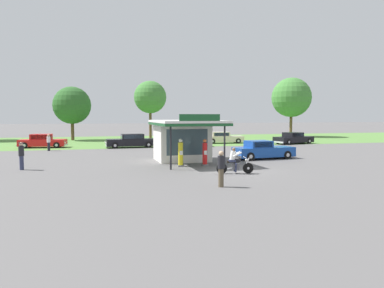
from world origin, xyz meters
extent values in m
plane|color=#5B5959|center=(0.00, 0.00, 0.00)|extent=(300.00, 300.00, 0.00)
cube|color=#56843D|center=(0.00, 30.00, 0.00)|extent=(120.00, 24.00, 0.01)
cube|color=silver|center=(-1.89, 6.22, 1.49)|extent=(3.88, 3.56, 2.99)
cube|color=#384C56|center=(-1.89, 4.46, 1.55)|extent=(3.11, 0.05, 1.91)
cube|color=silver|center=(-1.89, 4.70, 3.07)|extent=(4.58, 7.09, 0.16)
cube|color=#195128|center=(-1.89, 4.70, 2.89)|extent=(4.58, 7.09, 0.18)
cube|color=#195128|center=(-1.89, 1.19, 3.37)|extent=(2.72, 0.08, 0.44)
cylinder|color=black|center=(-0.05, 1.56, 1.49)|extent=(0.12, 0.12, 2.99)
cylinder|color=black|center=(-3.73, 1.56, 1.49)|extent=(0.12, 0.12, 2.99)
cube|color=slate|center=(-2.76, 2.89, 0.05)|extent=(0.44, 0.44, 0.10)
cylinder|color=yellow|center=(-2.76, 2.89, 0.88)|extent=(0.34, 0.34, 1.55)
cube|color=white|center=(-2.76, 2.71, 0.95)|extent=(0.22, 0.02, 0.28)
sphere|color=white|center=(-2.76, 2.89, 1.79)|extent=(0.26, 0.26, 0.26)
cube|color=slate|center=(-1.01, 2.89, 0.05)|extent=(0.44, 0.44, 0.10)
cylinder|color=red|center=(-1.01, 2.89, 0.85)|extent=(0.34, 0.34, 1.50)
cube|color=white|center=(-1.01, 2.71, 0.92)|extent=(0.22, 0.02, 0.28)
sphere|color=orange|center=(-1.01, 2.89, 1.74)|extent=(0.26, 0.26, 0.26)
cylinder|color=black|center=(0.48, -1.16, 0.32)|extent=(0.65, 0.21, 0.64)
cylinder|color=silver|center=(0.48, -1.16, 0.32)|extent=(0.18, 0.15, 0.16)
cylinder|color=black|center=(-1.12, -0.88, 0.32)|extent=(0.65, 0.21, 0.64)
cylinder|color=silver|center=(-1.12, -0.88, 0.32)|extent=(0.18, 0.15, 0.16)
ellipsoid|color=black|center=(-0.22, -1.04, 0.78)|extent=(0.59, 0.33, 0.24)
cube|color=#59595E|center=(-0.27, -1.03, 0.42)|extent=(0.48, 0.31, 0.36)
cube|color=black|center=(-0.57, -0.98, 0.72)|extent=(0.52, 0.34, 0.10)
cylinder|color=silver|center=(0.38, -1.15, 0.60)|extent=(0.38, 0.13, 0.71)
cylinder|color=silver|center=(0.26, -1.13, 0.98)|extent=(0.16, 0.70, 0.04)
sphere|color=silver|center=(0.36, -1.14, 0.82)|extent=(0.16, 0.16, 0.16)
cube|color=black|center=(-1.07, -0.89, 0.44)|extent=(0.46, 0.25, 0.12)
cylinder|color=silver|center=(-0.64, -0.82, 0.28)|extent=(0.71, 0.20, 0.18)
cube|color=#2D3351|center=(-0.50, -0.99, 0.78)|extent=(0.45, 0.41, 0.14)
cylinder|color=#2D3351|center=(-0.27, -0.87, 0.38)|extent=(0.16, 0.25, 0.56)
cylinder|color=#2D3351|center=(-0.33, -1.18, 0.38)|extent=(0.16, 0.25, 0.56)
cylinder|color=white|center=(-0.46, -1.00, 1.09)|extent=(0.46, 0.39, 0.60)
sphere|color=brown|center=(-0.40, -1.01, 1.47)|extent=(0.22, 0.22, 0.22)
cylinder|color=white|center=(-0.19, -0.84, 1.18)|extent=(0.54, 0.18, 0.31)
cylinder|color=white|center=(-0.26, -1.24, 1.18)|extent=(0.54, 0.18, 0.31)
cube|color=#19479E|center=(4.81, 5.56, 0.56)|extent=(5.08, 2.19, 0.76)
cube|color=#19479E|center=(4.32, 5.52, 1.21)|extent=(2.01, 1.72, 0.54)
cube|color=#283847|center=(5.24, 5.60, 1.21)|extent=(0.16, 1.39, 0.43)
cube|color=#283847|center=(4.26, 6.29, 1.21)|extent=(1.60, 0.16, 0.41)
cube|color=#283847|center=(4.38, 4.75, 1.21)|extent=(1.60, 0.16, 0.41)
cube|color=silver|center=(7.31, 5.77, 0.30)|extent=(0.26, 1.70, 0.18)
cube|color=silver|center=(2.32, 5.35, 0.30)|extent=(0.26, 1.70, 0.18)
sphere|color=white|center=(7.27, 6.34, 0.60)|extent=(0.18, 0.18, 0.18)
sphere|color=white|center=(7.36, 5.20, 0.60)|extent=(0.18, 0.18, 0.18)
cylinder|color=black|center=(6.42, 6.53, 0.33)|extent=(0.67, 0.25, 0.66)
cylinder|color=silver|center=(6.42, 6.53, 0.33)|extent=(0.31, 0.24, 0.30)
cylinder|color=black|center=(6.56, 4.87, 0.33)|extent=(0.67, 0.25, 0.66)
cylinder|color=silver|center=(6.56, 4.87, 0.33)|extent=(0.31, 0.24, 0.30)
cylinder|color=black|center=(3.07, 6.25, 0.33)|extent=(0.67, 0.25, 0.66)
cylinder|color=silver|center=(3.07, 6.25, 0.33)|extent=(0.31, 0.24, 0.30)
cylinder|color=black|center=(3.21, 4.59, 0.33)|extent=(0.67, 0.25, 0.66)
cylinder|color=silver|center=(3.21, 4.59, 0.33)|extent=(0.31, 0.24, 0.30)
cube|color=black|center=(15.65, 19.28, 0.54)|extent=(5.57, 3.29, 0.71)
cube|color=black|center=(15.53, 19.25, 1.16)|extent=(2.47, 2.21, 0.53)
cube|color=#283847|center=(16.52, 19.53, 1.16)|extent=(0.45, 1.47, 0.42)
cube|color=#283847|center=(15.31, 20.06, 1.16)|extent=(1.72, 0.51, 0.40)
cube|color=#283847|center=(15.76, 18.44, 1.16)|extent=(1.72, 0.51, 0.40)
cube|color=silver|center=(18.20, 20.00, 0.30)|extent=(0.61, 1.81, 0.18)
cube|color=silver|center=(13.10, 18.57, 0.30)|extent=(0.61, 1.81, 0.18)
sphere|color=white|center=(18.04, 20.60, 0.57)|extent=(0.18, 0.18, 0.18)
sphere|color=white|center=(18.38, 19.40, 0.57)|extent=(0.18, 0.18, 0.18)
cylinder|color=black|center=(17.12, 20.65, 0.33)|extent=(0.69, 0.37, 0.66)
cylinder|color=silver|center=(17.12, 20.65, 0.33)|extent=(0.35, 0.29, 0.30)
cylinder|color=black|center=(17.61, 18.88, 0.33)|extent=(0.69, 0.37, 0.66)
cylinder|color=silver|center=(17.61, 18.88, 0.33)|extent=(0.35, 0.29, 0.30)
cylinder|color=black|center=(13.69, 19.68, 0.33)|extent=(0.69, 0.37, 0.66)
cylinder|color=silver|center=(13.69, 19.68, 0.33)|extent=(0.35, 0.29, 0.30)
cylinder|color=black|center=(14.19, 17.92, 0.33)|extent=(0.69, 0.37, 0.66)
cylinder|color=silver|center=(14.19, 17.92, 0.33)|extent=(0.35, 0.29, 0.30)
cube|color=beige|center=(7.52, 22.39, 0.54)|extent=(5.05, 2.26, 0.72)
cube|color=beige|center=(7.05, 22.44, 1.17)|extent=(2.37, 1.79, 0.53)
cube|color=#283847|center=(8.13, 22.33, 1.17)|extent=(0.18, 1.39, 0.42)
cube|color=#283847|center=(7.13, 23.21, 1.17)|extent=(1.88, 0.22, 0.40)
cube|color=#283847|center=(6.97, 21.67, 1.17)|extent=(1.88, 0.22, 0.40)
cube|color=silver|center=(9.99, 22.14, 0.30)|extent=(0.29, 1.70, 0.18)
cube|color=silver|center=(5.06, 22.64, 0.30)|extent=(0.29, 1.70, 0.18)
sphere|color=white|center=(10.06, 22.71, 0.58)|extent=(0.18, 0.18, 0.18)
sphere|color=white|center=(9.94, 21.57, 0.58)|extent=(0.18, 0.18, 0.18)
cylinder|color=black|center=(9.26, 23.06, 0.33)|extent=(0.68, 0.26, 0.66)
cylinder|color=silver|center=(9.26, 23.06, 0.33)|extent=(0.32, 0.25, 0.30)
cylinder|color=black|center=(9.10, 21.39, 0.33)|extent=(0.68, 0.26, 0.66)
cylinder|color=silver|center=(9.10, 21.39, 0.33)|extent=(0.32, 0.25, 0.30)
cylinder|color=black|center=(5.95, 23.39, 0.33)|extent=(0.68, 0.26, 0.66)
cylinder|color=silver|center=(5.95, 23.39, 0.33)|extent=(0.32, 0.25, 0.30)
cylinder|color=black|center=(5.78, 21.72, 0.33)|extent=(0.68, 0.26, 0.66)
cylinder|color=silver|center=(5.78, 21.72, 0.33)|extent=(0.32, 0.25, 0.30)
cube|color=black|center=(-4.55, 19.09, 0.56)|extent=(5.38, 2.02, 0.76)
cube|color=black|center=(-4.38, 19.10, 1.22)|extent=(2.44, 1.69, 0.55)
cube|color=#283847|center=(-5.55, 19.06, 1.22)|extent=(0.09, 1.42, 0.44)
cube|color=#283847|center=(-4.35, 18.32, 1.22)|extent=(2.03, 0.11, 0.41)
cube|color=#283847|center=(-4.41, 19.88, 1.22)|extent=(2.03, 0.11, 0.41)
cube|color=silver|center=(-7.24, 18.99, 0.30)|extent=(0.19, 1.73, 0.18)
cube|color=silver|center=(-1.87, 19.19, 0.30)|extent=(0.19, 1.73, 0.18)
sphere|color=white|center=(-7.23, 18.41, 0.60)|extent=(0.18, 0.18, 0.18)
sphere|color=white|center=(-7.27, 19.57, 0.60)|extent=(0.18, 0.18, 0.18)
cylinder|color=black|center=(-6.33, 18.18, 0.33)|extent=(0.67, 0.22, 0.66)
cylinder|color=silver|center=(-6.33, 18.18, 0.33)|extent=(0.31, 0.23, 0.30)
cylinder|color=black|center=(-6.39, 19.87, 0.33)|extent=(0.67, 0.22, 0.66)
cylinder|color=silver|center=(-6.39, 19.87, 0.33)|extent=(0.31, 0.23, 0.30)
cylinder|color=black|center=(-2.72, 18.31, 0.33)|extent=(0.67, 0.22, 0.66)
cylinder|color=silver|center=(-2.72, 18.31, 0.33)|extent=(0.31, 0.23, 0.30)
cylinder|color=black|center=(-2.78, 20.01, 0.33)|extent=(0.67, 0.22, 0.66)
cylinder|color=silver|center=(-2.78, 20.01, 0.33)|extent=(0.31, 0.23, 0.30)
cube|color=gold|center=(1.69, 18.72, 0.60)|extent=(4.93, 2.68, 0.84)
cube|color=gold|center=(2.04, 18.66, 1.30)|extent=(2.21, 2.00, 0.57)
cube|color=#283847|center=(1.09, 18.82, 1.30)|extent=(0.29, 1.49, 0.46)
cube|color=#283847|center=(1.90, 17.84, 1.30)|extent=(1.65, 0.30, 0.43)
cube|color=#283847|center=(2.17, 19.49, 1.30)|extent=(1.65, 0.30, 0.43)
cube|color=silver|center=(-0.65, 19.11, 0.30)|extent=(0.42, 1.83, 0.18)
cube|color=silver|center=(4.03, 18.33, 0.30)|extent=(0.42, 1.83, 0.18)
sphere|color=white|center=(-0.76, 18.50, 0.64)|extent=(0.18, 0.18, 0.18)
sphere|color=white|center=(-0.56, 19.72, 0.64)|extent=(0.18, 0.18, 0.18)
cylinder|color=black|center=(-0.03, 18.09, 0.33)|extent=(0.68, 0.31, 0.66)
cylinder|color=silver|center=(-0.03, 18.09, 0.33)|extent=(0.33, 0.27, 0.30)
cylinder|color=black|center=(0.27, 19.88, 0.33)|extent=(0.68, 0.31, 0.66)
cylinder|color=silver|center=(0.27, 19.88, 0.33)|extent=(0.33, 0.27, 0.30)
cylinder|color=black|center=(3.11, 17.56, 0.33)|extent=(0.68, 0.31, 0.66)
cylinder|color=silver|center=(3.11, 17.56, 0.33)|extent=(0.33, 0.27, 0.30)
cylinder|color=black|center=(3.41, 19.35, 0.33)|extent=(0.68, 0.31, 0.66)
cylinder|color=silver|center=(3.41, 19.35, 0.33)|extent=(0.33, 0.27, 0.30)
cube|color=red|center=(-13.90, 21.37, 0.54)|extent=(5.07, 2.49, 0.72)
cube|color=red|center=(-14.05, 21.39, 1.19)|extent=(2.26, 1.87, 0.59)
cube|color=#283847|center=(-13.05, 21.25, 1.19)|extent=(0.24, 1.40, 0.47)
cube|color=#283847|center=(-13.94, 22.16, 1.19)|extent=(1.73, 0.28, 0.45)
cube|color=#283847|center=(-14.16, 20.62, 1.19)|extent=(1.73, 0.28, 0.45)
cube|color=silver|center=(-11.47, 21.01, 0.30)|extent=(0.37, 1.71, 0.18)
cube|color=silver|center=(-16.33, 21.73, 0.30)|extent=(0.37, 1.71, 0.18)
sphere|color=white|center=(-11.37, 21.58, 0.57)|extent=(0.18, 0.18, 0.18)
sphere|color=white|center=(-11.54, 20.44, 0.57)|extent=(0.18, 0.18, 0.18)
cylinder|color=black|center=(-12.14, 21.96, 0.33)|extent=(0.68, 0.29, 0.66)
cylinder|color=silver|center=(-12.14, 21.96, 0.33)|extent=(0.33, 0.26, 0.30)
cylinder|color=black|center=(-12.39, 20.30, 0.33)|extent=(0.68, 0.29, 0.66)
cylinder|color=silver|center=(-12.39, 20.30, 0.33)|extent=(0.33, 0.26, 0.30)
cylinder|color=black|center=(-15.41, 22.45, 0.33)|extent=(0.68, 0.29, 0.66)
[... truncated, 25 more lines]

